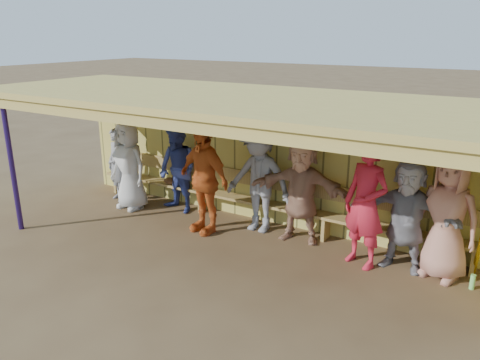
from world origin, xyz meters
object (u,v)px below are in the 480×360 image
player_a (117,165)px  bench (262,196)px  player_e (259,179)px  player_g (366,204)px  player_f (301,190)px  player_b (129,166)px  player_c (178,169)px  player_extra (406,215)px  player_h (447,217)px  player_d (203,179)px

player_a → bench: (3.20, 0.44, -0.25)m
player_e → player_g: bearing=-8.7°
player_f → bench: 1.03m
player_b → player_e: size_ratio=0.92×
player_c → player_e: (1.81, 0.00, 0.11)m
player_e → player_extra: (2.54, -0.13, -0.11)m
player_c → player_f: 2.61m
player_e → player_f: (0.80, 0.00, -0.07)m
player_a → player_g: size_ratio=0.79×
player_a → player_g: player_g is taller
player_f → bench: (-0.91, 0.31, -0.37)m
player_c → player_f: (2.61, 0.00, 0.03)m
player_f → player_h: bearing=-9.5°
bench → player_h: bearing=-7.2°
player_a → player_h: size_ratio=0.83×
player_c → player_e: 1.81m
player_extra → player_e: bearing=179.8°
player_f → player_extra: 1.74m
player_e → player_d: bearing=-146.1°
player_d → player_e: (0.81, 0.53, -0.01)m
player_b → bench: (2.65, 0.66, -0.36)m
player_d → player_f: 1.70m
player_f → player_extra: player_f is taller
player_a → player_h: bearing=16.5°
player_c → player_extra: 4.35m
player_c → player_a: bearing=-163.6°
player_a → player_b: bearing=-5.3°
player_e → player_h: size_ratio=1.04×
player_e → player_extra: bearing=-2.3°
player_g → player_c: bearing=-164.1°
player_b → bench: 2.75m
player_g → player_h: size_ratio=1.05×
player_g → bench: (-2.10, 0.63, -0.45)m
player_a → player_d: 2.54m
player_c → player_h: size_ratio=0.92×
player_d → player_h: 3.93m
player_a → player_extra: (5.85, 0.01, 0.08)m
player_d → player_b: bearing=-172.3°
player_f → player_g: bearing=-22.4°
player_b → player_f: bearing=10.1°
player_c → player_g: (3.80, -0.33, 0.12)m
player_a → player_d: bearing=7.1°
player_h → player_b: bearing=-162.1°
player_a → player_b: 0.60m
player_d → bench: size_ratio=0.26×
player_e → player_extra: 2.54m
player_e → player_extra: size_ratio=1.13×
player_c → bench: size_ratio=0.23×
bench → player_a: bearing=-172.1°
player_c → player_e: player_e is taller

